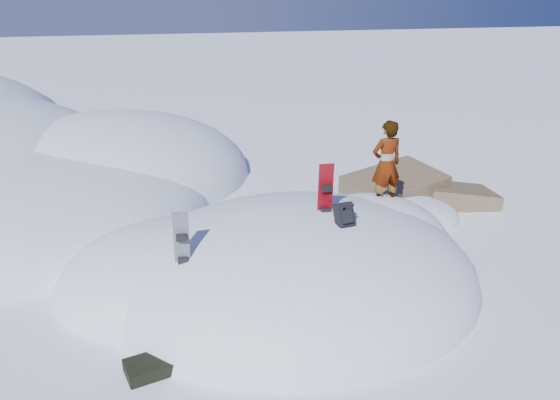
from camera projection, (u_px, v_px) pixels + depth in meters
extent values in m
plane|color=white|center=(296.00, 284.00, 10.33)|extent=(120.00, 120.00, 0.00)
ellipsoid|color=silver|center=(296.00, 284.00, 10.33)|extent=(7.00, 6.00, 3.00)
ellipsoid|color=silver|center=(176.00, 283.00, 10.36)|extent=(4.40, 4.00, 2.20)
ellipsoid|color=silver|center=(368.00, 254.00, 11.46)|extent=(3.60, 3.20, 2.50)
ellipsoid|color=silver|center=(7.00, 214.00, 13.46)|extent=(10.00, 9.00, 2.80)
ellipsoid|color=silver|center=(115.00, 175.00, 16.29)|extent=(8.00, 8.00, 3.60)
ellipsoid|color=silver|center=(21.00, 229.00, 12.67)|extent=(6.00, 5.00, 1.80)
cube|color=brown|center=(393.00, 199.00, 14.18)|extent=(2.82, 2.41, 1.62)
cube|color=brown|center=(455.00, 206.00, 14.26)|extent=(2.16, 1.80, 1.33)
cube|color=brown|center=(394.00, 185.00, 15.44)|extent=(2.08, 2.01, 1.10)
ellipsoid|color=silver|center=(395.00, 219.00, 13.23)|extent=(3.20, 2.40, 1.00)
cube|color=red|center=(325.00, 202.00, 9.81)|extent=(0.27, 0.10, 1.47)
cube|color=black|center=(326.00, 188.00, 9.65)|extent=(0.18, 0.10, 0.12)
cube|color=black|center=(326.00, 211.00, 9.81)|extent=(0.18, 0.10, 0.12)
cube|color=black|center=(182.00, 251.00, 8.75)|extent=(0.26, 0.13, 1.35)
cube|color=black|center=(181.00, 238.00, 8.60)|extent=(0.18, 0.12, 0.11)
cube|color=black|center=(183.00, 260.00, 8.75)|extent=(0.18, 0.12, 0.11)
cube|color=black|center=(344.00, 215.00, 9.34)|extent=(0.35, 0.39, 0.46)
cube|color=black|center=(347.00, 216.00, 9.22)|extent=(0.23, 0.20, 0.25)
cylinder|color=black|center=(341.00, 212.00, 9.19)|extent=(0.03, 0.16, 0.30)
cylinder|color=black|center=(352.00, 211.00, 9.23)|extent=(0.03, 0.16, 0.30)
cube|color=black|center=(150.00, 367.00, 7.90)|extent=(0.80, 0.64, 0.19)
cube|color=black|center=(172.00, 349.00, 8.14)|extent=(0.45, 0.39, 0.13)
imported|color=slate|center=(386.00, 164.00, 11.03)|extent=(0.70, 0.50, 1.82)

